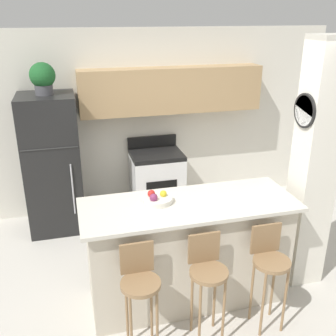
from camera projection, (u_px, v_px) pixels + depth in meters
ground_plane at (187, 296)px, 4.05m from camera, size 14.00×14.00×0.00m
wall_back at (152, 110)px, 5.51m from camera, size 5.60×0.38×2.55m
pillar_right at (314, 168)px, 3.90m from camera, size 0.38×0.32×2.55m
counter_bar at (188, 251)px, 3.85m from camera, size 2.04×0.77×1.07m
refrigerator at (53, 164)px, 5.08m from camera, size 0.70×0.72×1.80m
stove_range at (157, 182)px, 5.63m from camera, size 0.71×0.60×1.07m
bar_stool_left at (140, 285)px, 3.20m from camera, size 0.33×0.33×0.99m
bar_stool_mid at (207, 274)px, 3.34m from camera, size 0.33×0.33×0.99m
bar_stool_right at (269, 263)px, 3.47m from camera, size 0.33×0.33×0.99m
potted_plant_on_fridge at (43, 77)px, 4.67m from camera, size 0.31×0.31×0.38m
fruit_bowl at (157, 199)px, 3.66m from camera, size 0.29×0.29×0.11m
trash_bin at (102, 216)px, 5.25m from camera, size 0.28×0.28×0.38m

